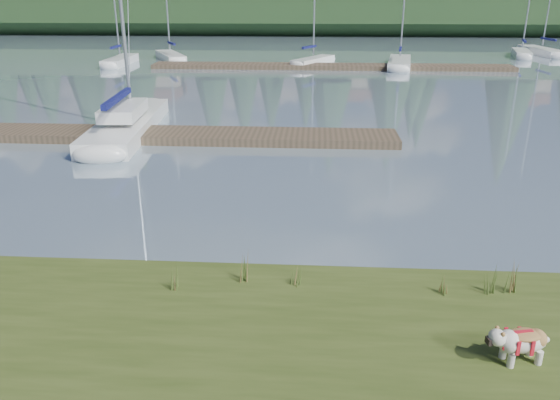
{
  "coord_description": "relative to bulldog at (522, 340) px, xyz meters",
  "views": [
    {
      "loc": [
        0.96,
        -10.65,
        5.13
      ],
      "look_at": [
        0.29,
        -0.5,
        1.27
      ],
      "focal_mm": 35.0,
      "sensor_mm": 36.0,
      "label": 1
    }
  ],
  "objects": [
    {
      "name": "weed_1",
      "position": [
        -3.16,
        1.92,
        -0.16
      ],
      "size": [
        0.17,
        0.14,
        0.42
      ],
      "color": "#475B23",
      "rests_on": "bank"
    },
    {
      "name": "weed_4",
      "position": [
        -0.7,
        1.8,
        -0.18
      ],
      "size": [
        0.17,
        0.14,
        0.37
      ],
      "color": "#475B23",
      "rests_on": "bank"
    },
    {
      "name": "dock_far",
      "position": [
        -1.85,
        34.16,
        -0.54
      ],
      "size": [
        26.0,
        2.2,
        0.3
      ],
      "primitive_type": "cube",
      "color": "#4C3D2C",
      "rests_on": "ground"
    },
    {
      "name": "sailboat_bg_2",
      "position": [
        -2.91,
        36.5,
        -0.35
      ],
      "size": [
        3.67,
        5.71,
        8.99
      ],
      "rotation": [
        0.0,
        0.0,
        1.1
      ],
      "color": "white",
      "rests_on": "ground"
    },
    {
      "name": "ground",
      "position": [
        -3.85,
        34.16,
        -0.69
      ],
      "size": [
        200.0,
        200.0,
        0.0
      ],
      "primitive_type": "plane",
      "color": "#8197A8",
      "rests_on": "ground"
    },
    {
      "name": "mud_lip",
      "position": [
        -3.85,
        2.56,
        -0.62
      ],
      "size": [
        60.0,
        0.5,
        0.14
      ],
      "primitive_type": "cube",
      "color": "#33281C",
      "rests_on": "ground"
    },
    {
      "name": "sailboat_bg_4",
      "position": [
        14.8,
        43.51,
        -0.36
      ],
      "size": [
        2.59,
        6.18,
        9.17
      ],
      "rotation": [
        0.0,
        0.0,
        1.33
      ],
      "color": "white",
      "rests_on": "ground"
    },
    {
      "name": "sailboat_main",
      "position": [
        -10.31,
        14.84,
        -0.27
      ],
      "size": [
        2.7,
        9.36,
        13.24
      ],
      "rotation": [
        0.0,
        0.0,
        1.67
      ],
      "color": "white",
      "rests_on": "ground"
    },
    {
      "name": "bulldog",
      "position": [
        0.0,
        0.0,
        0.0
      ],
      "size": [
        0.92,
        0.48,
        0.54
      ],
      "rotation": [
        0.0,
        0.0,
        3.36
      ],
      "color": "silver",
      "rests_on": "bank"
    },
    {
      "name": "ridge",
      "position": [
        -3.85,
        77.16,
        1.81
      ],
      "size": [
        200.0,
        20.0,
        5.0
      ],
      "primitive_type": "cube",
      "color": "#1B3017",
      "rests_on": "ground"
    },
    {
      "name": "weed_0",
      "position": [
        -4.09,
        1.97,
        -0.07
      ],
      "size": [
        0.17,
        0.14,
        0.64
      ],
      "color": "#475B23",
      "rests_on": "bank"
    },
    {
      "name": "weed_5",
      "position": [
        0.48,
        1.89,
        -0.07
      ],
      "size": [
        0.17,
        0.14,
        0.64
      ],
      "color": "#475B23",
      "rests_on": "bank"
    },
    {
      "name": "weed_2",
      "position": [
        0.13,
        1.86,
        -0.06
      ],
      "size": [
        0.17,
        0.14,
        0.67
      ],
      "color": "#475B23",
      "rests_on": "bank"
    },
    {
      "name": "sailboat_bg_0",
      "position": [
        -17.92,
        36.01,
        -0.36
      ],
      "size": [
        1.54,
        6.55,
        9.6
      ],
      "rotation": [
        0.0,
        0.0,
        1.61
      ],
      "color": "white",
      "rests_on": "ground"
    },
    {
      "name": "sailboat_bg_5",
      "position": [
        17.12,
        45.86,
        -0.37
      ],
      "size": [
        2.05,
        7.93,
        11.22
      ],
      "rotation": [
        0.0,
        0.0,
        1.64
      ],
      "color": "white",
      "rests_on": "ground"
    },
    {
      "name": "sailboat_bg_3",
      "position": [
        3.4,
        36.23,
        -0.36
      ],
      "size": [
        2.7,
        7.88,
        11.4
      ],
      "rotation": [
        0.0,
        0.0,
        1.41
      ],
      "color": "white",
      "rests_on": "ground"
    },
    {
      "name": "dock_near",
      "position": [
        -7.85,
        13.16,
        -0.54
      ],
      "size": [
        16.0,
        2.0,
        0.3
      ],
      "primitive_type": "cube",
      "color": "#4C3D2C",
      "rests_on": "ground"
    },
    {
      "name": "sailboat_bg_1",
      "position": [
        -15.1,
        39.21,
        -0.36
      ],
      "size": [
        4.22,
        6.87,
        10.5
      ],
      "rotation": [
        0.0,
        0.0,
        2.02
      ],
      "color": "white",
      "rests_on": "ground"
    },
    {
      "name": "weed_3",
      "position": [
        -5.22,
        1.64,
        -0.13
      ],
      "size": [
        0.17,
        0.14,
        0.51
      ],
      "color": "#475B23",
      "rests_on": "bank"
    }
  ]
}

